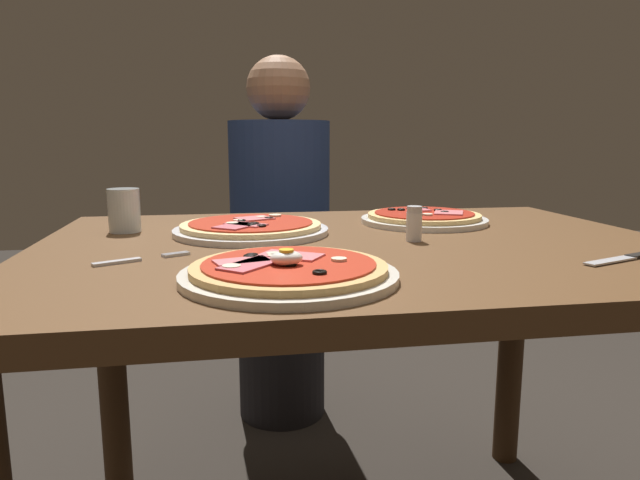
% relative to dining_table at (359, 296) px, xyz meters
% --- Properties ---
extents(dining_table, '(1.20, 0.89, 0.73)m').
position_rel_dining_table_xyz_m(dining_table, '(0.00, 0.00, 0.00)').
color(dining_table, brown).
rests_on(dining_table, ground).
extents(pizza_foreground, '(0.30, 0.30, 0.05)m').
position_rel_dining_table_xyz_m(pizza_foreground, '(-0.17, -0.27, 0.12)').
color(pizza_foreground, silver).
rests_on(pizza_foreground, dining_table).
extents(pizza_across_left, '(0.29, 0.29, 0.03)m').
position_rel_dining_table_xyz_m(pizza_across_left, '(0.20, 0.20, 0.12)').
color(pizza_across_left, white).
rests_on(pizza_across_left, dining_table).
extents(pizza_across_right, '(0.32, 0.32, 0.03)m').
position_rel_dining_table_xyz_m(pizza_across_right, '(-0.20, 0.12, 0.12)').
color(pizza_across_right, white).
rests_on(pizza_across_right, dining_table).
extents(water_glass_near, '(0.07, 0.07, 0.09)m').
position_rel_dining_table_xyz_m(water_glass_near, '(-0.46, 0.19, 0.15)').
color(water_glass_near, silver).
rests_on(water_glass_near, dining_table).
extents(fork, '(0.15, 0.09, 0.00)m').
position_rel_dining_table_xyz_m(fork, '(-0.40, -0.11, 0.11)').
color(fork, silver).
rests_on(fork, dining_table).
extents(knife, '(0.19, 0.09, 0.01)m').
position_rel_dining_table_xyz_m(knife, '(0.40, -0.23, 0.11)').
color(knife, silver).
rests_on(knife, dining_table).
extents(salt_shaker, '(0.03, 0.03, 0.07)m').
position_rel_dining_table_xyz_m(salt_shaker, '(0.10, -0.02, 0.14)').
color(salt_shaker, white).
rests_on(salt_shaker, dining_table).
extents(diner_person, '(0.32, 0.32, 1.18)m').
position_rel_dining_table_xyz_m(diner_person, '(-0.07, 0.79, -0.07)').
color(diner_person, black).
rests_on(diner_person, ground).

